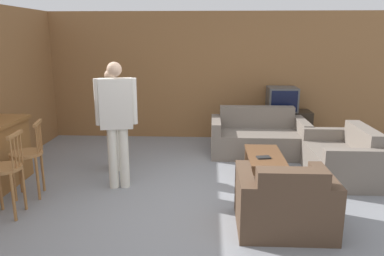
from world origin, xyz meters
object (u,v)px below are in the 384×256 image
bar_chair_mid (28,157)px  tv (282,99)px  armchair_near (284,204)px  bar_chair_near (5,173)px  tv_unit (280,126)px  loveseat_right (343,159)px  person_by_window (112,114)px  person_by_counter (117,118)px  book_on_table (264,157)px  couch_far (258,138)px  coffee_table (265,158)px

bar_chair_mid → tv: (3.85, 2.84, 0.34)m
armchair_near → bar_chair_near: bearing=177.2°
armchair_near → tv_unit: size_ratio=0.88×
loveseat_right → tv_unit: 2.04m
bar_chair_mid → person_by_window: (0.88, 1.07, 0.38)m
bar_chair_mid → person_by_counter: bearing=17.5°
tv → armchair_near: bearing=-99.5°
bar_chair_near → armchair_near: bar_chair_near is taller
bar_chair_mid → book_on_table: (3.20, 0.60, -0.15)m
couch_far → loveseat_right: (1.14, -1.16, -0.00)m
tv → couch_far: bearing=-124.7°
book_on_table → person_by_window: size_ratio=0.13×
armchair_near → person_by_counter: (-2.12, 1.08, 0.72)m
loveseat_right → person_by_counter: bearing=-170.9°
couch_far → tv: tv is taller
bar_chair_mid → coffee_table: 3.35m
tv_unit → person_by_counter: (-2.72, -2.49, 0.69)m
tv_unit → book_on_table: size_ratio=5.56×
tv_unit → coffee_table: bearing=-106.2°
bar_chair_near → bar_chair_mid: (-0.00, 0.57, 0.00)m
bar_chair_near → person_by_window: bearing=61.9°
loveseat_right → book_on_table: 1.27m
tv_unit → book_on_table: 2.33m
person_by_window → person_by_counter: bearing=-70.7°
tv_unit → loveseat_right: bearing=-73.3°
bar_chair_mid → book_on_table: 3.26m
bar_chair_near → couch_far: bar_chair_near is taller
person_by_counter → couch_far: bearing=37.9°
bar_chair_mid → coffee_table: (3.25, 0.77, -0.22)m
loveseat_right → coffee_table: 1.20m
tv_unit → tv: tv is taller
coffee_table → tv: tv is taller
coffee_table → person_by_counter: 2.27m
bar_chair_near → coffee_table: 3.52m
bar_chair_near → couch_far: size_ratio=0.60×
bar_chair_mid → armchair_near: size_ratio=0.99×
bar_chair_near → tv: (3.85, 3.41, 0.34)m
person_by_window → tv: bearing=30.7°
couch_far → person_by_window: bearing=-158.1°
person_by_window → person_by_counter: person_by_counter is taller
bar_chair_near → person_by_window: 1.90m
coffee_table → loveseat_right: bearing=5.2°
armchair_near → tv: tv is taller
bar_chair_near → tv_unit: bar_chair_near is taller
tv_unit → tv: bearing=-90.0°
bar_chair_near → tv_unit: size_ratio=0.87×
bar_chair_mid → person_by_counter: (1.13, 0.35, 0.47)m
book_on_table → tv_unit: bearing=73.8°
armchair_near → loveseat_right: armchair_near is taller
loveseat_right → tv: size_ratio=2.35×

